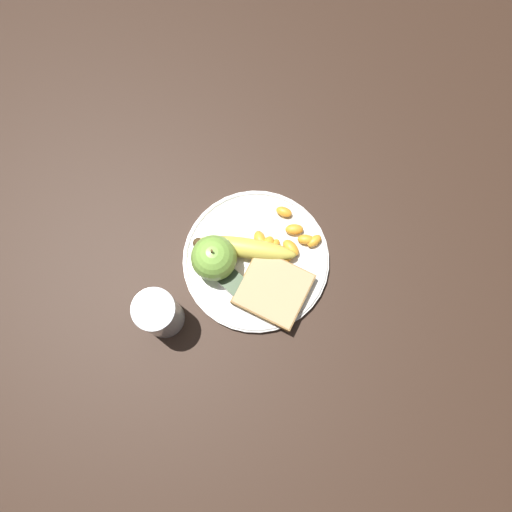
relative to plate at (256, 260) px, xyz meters
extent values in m
plane|color=#332116|center=(0.00, 0.00, -0.01)|extent=(3.00, 3.00, 0.00)
cylinder|color=silver|center=(0.00, 0.00, 0.00)|extent=(0.25, 0.25, 0.01)
torus|color=silver|center=(0.00, 0.00, 0.00)|extent=(0.25, 0.25, 0.01)
cylinder|color=silver|center=(0.05, 0.18, 0.04)|extent=(0.07, 0.07, 0.10)
cylinder|color=#F4A81E|center=(0.05, 0.18, 0.04)|extent=(0.06, 0.06, 0.08)
sphere|color=#84BC47|center=(0.05, 0.05, 0.04)|extent=(0.08, 0.08, 0.08)
cylinder|color=brown|center=(0.05, 0.05, 0.08)|extent=(0.00, 0.00, 0.01)
ellipsoid|color=#E0CC4C|center=(0.02, 0.00, 0.02)|extent=(0.16, 0.12, 0.03)
sphere|color=#473319|center=(0.09, 0.05, 0.02)|extent=(0.02, 0.02, 0.02)
cube|color=olive|center=(-0.06, 0.02, 0.02)|extent=(0.13, 0.13, 0.02)
cube|color=tan|center=(-0.06, 0.02, 0.02)|extent=(0.13, 0.12, 0.02)
cube|color=#B2B2B7|center=(0.03, -0.04, 0.01)|extent=(0.12, 0.08, 0.00)
cube|color=#B2B2B7|center=(-0.06, 0.01, 0.01)|extent=(0.06, 0.05, 0.00)
cube|color=silver|center=(0.00, 0.06, 0.01)|extent=(0.04, 0.03, 0.02)
cube|color=#334728|center=(0.00, 0.06, 0.02)|extent=(0.04, 0.03, 0.00)
ellipsoid|color=#F9A32D|center=(-0.04, -0.03, 0.01)|extent=(0.03, 0.04, 0.02)
ellipsoid|color=#F9A32D|center=(0.02, -0.03, 0.01)|extent=(0.04, 0.03, 0.02)
ellipsoid|color=#F9A32D|center=(-0.02, -0.08, 0.01)|extent=(0.04, 0.03, 0.02)
ellipsoid|color=#F9A32D|center=(-0.03, -0.05, 0.01)|extent=(0.04, 0.03, 0.02)
ellipsoid|color=#F9A32D|center=(-0.04, -0.08, 0.01)|extent=(0.03, 0.03, 0.02)
ellipsoid|color=#F9A32D|center=(-0.05, -0.09, 0.01)|extent=(0.02, 0.03, 0.02)
ellipsoid|color=#F9A32D|center=(-0.01, -0.04, 0.01)|extent=(0.02, 0.03, 0.01)
ellipsoid|color=#F9A32D|center=(0.00, -0.03, 0.01)|extent=(0.03, 0.04, 0.02)
ellipsoid|color=#F9A32D|center=(0.02, -0.09, 0.01)|extent=(0.03, 0.03, 0.02)
camera|label=1|loc=(-0.14, 0.16, 0.83)|focal=35.00mm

